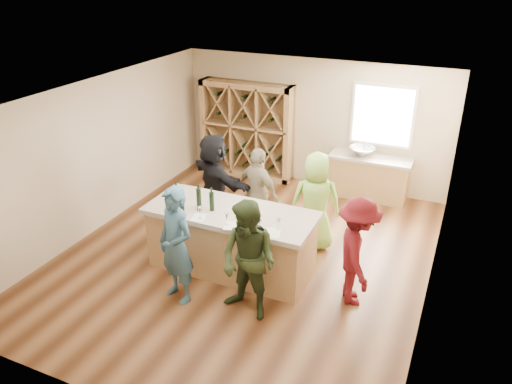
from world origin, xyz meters
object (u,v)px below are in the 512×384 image
at_px(wine_bottle_e, 212,202).
at_px(person_far_mid, 258,193).
at_px(wine_bottle_d, 199,202).
at_px(wine_rack, 247,130).
at_px(wine_bottle_a, 177,196).
at_px(person_near_left, 176,246).
at_px(person_server, 357,252).
at_px(wine_bottle_c, 199,198).
at_px(person_near_right, 249,261).
at_px(sink, 362,151).
at_px(wine_bottle_b, 182,201).
at_px(person_far_left, 215,180).
at_px(person_far_right, 315,202).
at_px(tasting_counter_base, 231,242).

distance_m(wine_bottle_e, person_far_mid, 1.42).
bearing_deg(wine_bottle_d, wine_rack, 104.30).
distance_m(wine_bottle_a, wine_bottle_d, 0.42).
relative_size(person_near_left, person_server, 1.08).
distance_m(wine_bottle_d, person_server, 2.53).
bearing_deg(wine_bottle_c, person_near_right, -33.85).
xyz_separation_m(sink, wine_bottle_c, (-1.76, -3.75, 0.23)).
bearing_deg(wine_bottle_e, person_server, 2.41).
distance_m(wine_bottle_b, person_near_right, 1.63).
distance_m(wine_bottle_b, wine_bottle_d, 0.27).
distance_m(person_server, person_far_left, 3.28).
bearing_deg(wine_bottle_e, person_far_left, 116.99).
xyz_separation_m(sink, person_near_left, (-1.62, -4.68, -0.10)).
bearing_deg(person_server, wine_bottle_c, 68.93).
bearing_deg(wine_rack, wine_bottle_b, -79.51).
xyz_separation_m(wine_rack, person_far_right, (2.47, -2.50, -0.21)).
bearing_deg(person_far_mid, person_far_left, 20.96).
relative_size(tasting_counter_base, wine_bottle_d, 8.86).
distance_m(sink, person_far_right, 2.45).
height_order(wine_bottle_e, person_near_right, person_near_right).
height_order(sink, person_far_mid, person_far_mid).
bearing_deg(tasting_counter_base, wine_bottle_c, -169.94).
xyz_separation_m(wine_bottle_c, wine_bottle_e, (0.24, -0.02, -0.01)).
height_order(person_near_right, person_far_right, person_near_right).
bearing_deg(wine_bottle_c, sink, 64.82).
bearing_deg(person_far_right, person_server, 109.51).
bearing_deg(tasting_counter_base, wine_bottle_a, -169.20).
height_order(wine_bottle_b, person_server, person_server).
bearing_deg(person_far_right, wine_bottle_c, 20.37).
xyz_separation_m(wine_rack, wine_bottle_e, (1.18, -3.84, 0.13)).
bearing_deg(person_server, wine_bottle_b, 72.92).
height_order(wine_bottle_e, person_near_left, person_near_left).
xyz_separation_m(person_near_right, person_far_right, (0.27, 2.16, -0.01)).
relative_size(wine_bottle_e, person_far_right, 0.17).
distance_m(wine_rack, person_near_left, 4.87).
bearing_deg(person_far_mid, wine_bottle_b, 90.17).
distance_m(tasting_counter_base, wine_bottle_a, 1.16).
height_order(tasting_counter_base, wine_bottle_a, wine_bottle_a).
xyz_separation_m(person_server, person_far_left, (-3.02, 1.28, 0.07)).
xyz_separation_m(wine_bottle_a, wine_bottle_d, (0.42, -0.02, -0.01)).
height_order(sink, tasting_counter_base, sink).
relative_size(sink, person_near_right, 0.30).
bearing_deg(wine_bottle_d, person_far_mid, 75.06).
height_order(sink, wine_bottle_b, wine_bottle_b).
relative_size(wine_bottle_a, wine_bottle_c, 0.99).
xyz_separation_m(wine_bottle_c, person_server, (2.56, 0.08, -0.40)).
distance_m(sink, person_server, 3.76).
bearing_deg(wine_bottle_d, wine_bottle_c, 121.19).
bearing_deg(person_near_right, tasting_counter_base, 141.08).
bearing_deg(wine_bottle_b, person_far_mid, 67.43).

